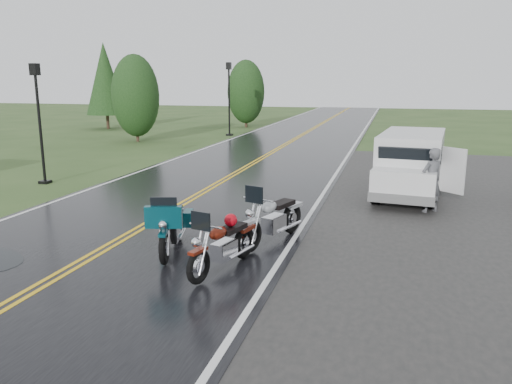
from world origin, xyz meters
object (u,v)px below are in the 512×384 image
(lamp_post_near_left, at_px, (40,124))
(lamp_post_far_left, at_px, (229,99))
(motorcycle_red, at_px, (198,253))
(person_at_van, at_px, (431,181))
(motorcycle_silver, at_px, (251,223))
(van_white, at_px, (377,171))
(motorcycle_teal, at_px, (164,235))

(lamp_post_near_left, distance_m, lamp_post_far_left, 16.83)
(motorcycle_red, relative_size, person_at_van, 1.21)
(person_at_van, relative_size, lamp_post_far_left, 0.37)
(lamp_post_near_left, bearing_deg, person_at_van, -2.88)
(person_at_van, bearing_deg, motorcycle_red, 17.93)
(person_at_van, xyz_separation_m, lamp_post_near_left, (-12.94, 0.65, 1.21))
(motorcycle_silver, xyz_separation_m, person_at_van, (3.81, 4.59, 0.20))
(van_white, xyz_separation_m, lamp_post_far_left, (-10.12, 16.88, 1.39))
(motorcycle_silver, relative_size, lamp_post_near_left, 0.55)
(motorcycle_teal, bearing_deg, motorcycle_red, -51.09)
(motorcycle_teal, xyz_separation_m, motorcycle_silver, (1.43, 1.13, 0.02))
(motorcycle_teal, height_order, lamp_post_near_left, lamp_post_near_left)
(motorcycle_red, height_order, motorcycle_teal, motorcycle_teal)
(motorcycle_silver, xyz_separation_m, lamp_post_far_left, (-7.77, 22.02, 1.71))
(motorcycle_red, relative_size, motorcycle_teal, 0.96)
(van_white, bearing_deg, motorcycle_red, -105.43)
(motorcycle_red, relative_size, van_white, 0.42)
(person_at_van, distance_m, lamp_post_near_left, 13.01)
(motorcycle_teal, height_order, motorcycle_silver, motorcycle_silver)
(lamp_post_far_left, bearing_deg, lamp_post_near_left, -94.60)
(lamp_post_near_left, relative_size, lamp_post_far_left, 0.88)
(motorcycle_red, height_order, lamp_post_near_left, lamp_post_near_left)
(motorcycle_teal, distance_m, lamp_post_near_left, 10.09)
(motorcycle_red, bearing_deg, person_at_van, 70.47)
(lamp_post_far_left, bearing_deg, motorcycle_teal, -74.68)
(motorcycle_teal, distance_m, person_at_van, 7.77)
(motorcycle_teal, bearing_deg, person_at_van, 32.19)
(person_at_van, height_order, lamp_post_near_left, lamp_post_near_left)
(lamp_post_near_left, xyz_separation_m, lamp_post_far_left, (1.35, 16.78, 0.30))
(motorcycle_silver, height_order, van_white, van_white)
(motorcycle_silver, xyz_separation_m, van_white, (2.35, 5.14, 0.32))
(motorcycle_teal, xyz_separation_m, lamp_post_near_left, (-7.69, 6.37, 1.43))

